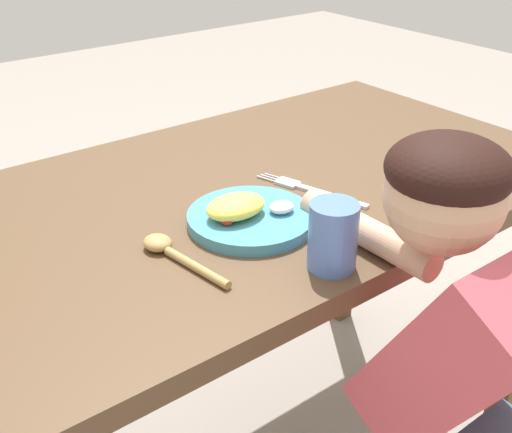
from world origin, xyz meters
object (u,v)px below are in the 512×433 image
Objects in this scene: fork at (311,190)px; drinking_cup at (333,236)px; spoon at (171,251)px; person at (464,427)px; plate at (248,216)px.

fork is 2.16× the size of drinking_cup.
spoon is 0.19× the size of person.
spoon is (-0.15, -0.01, -0.01)m from plate.
fork is at bearing -91.54° from spoon.
plate is 0.22× the size of person.
fork is 1.21× the size of spoon.
person reaches higher than fork.
plate is 0.94× the size of fork.
plate is at bearing 105.17° from person.
person is (0.08, -0.21, -0.26)m from drinking_cup.
plate is at bearing 83.26° from fork.
fork is at bearing 81.79° from person.
drinking_cup is at bearing -142.25° from spoon.
plate reaches higher than fork.
spoon is 0.25m from drinking_cup.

